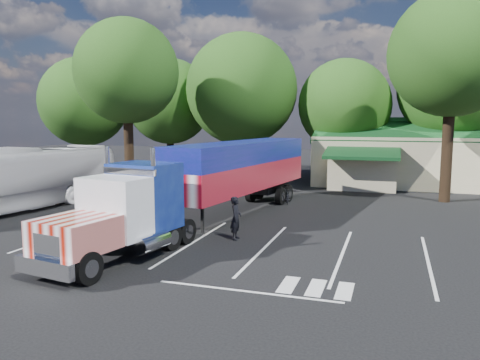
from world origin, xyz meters
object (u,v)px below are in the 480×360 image
(woman, at_px, (236,218))
(bicycle, at_px, (287,195))
(tour_bus, at_px, (21,179))
(silver_sedan, at_px, (381,179))
(semi_truck, at_px, (218,176))

(woman, xyz_separation_m, bicycle, (0.20, 9.78, -0.46))
(tour_bus, distance_m, silver_sedan, 25.94)
(semi_truck, height_order, bicycle, semi_truck)
(semi_truck, relative_size, silver_sedan, 4.95)
(bicycle, relative_size, tour_bus, 0.15)
(semi_truck, height_order, silver_sedan, semi_truck)
(bicycle, relative_size, silver_sedan, 0.47)
(bicycle, xyz_separation_m, silver_sedan, (5.53, 9.21, 0.17))
(woman, bearing_deg, bicycle, -5.74)
(tour_bus, bearing_deg, bicycle, 32.34)
(woman, relative_size, silver_sedan, 0.47)
(woman, relative_size, bicycle, 1.00)
(semi_truck, bearing_deg, woman, -48.21)
(semi_truck, bearing_deg, tour_bus, -167.99)
(tour_bus, bearing_deg, woman, -4.09)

